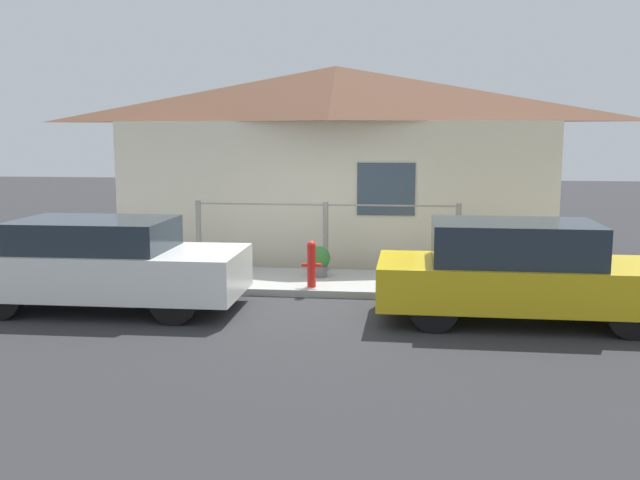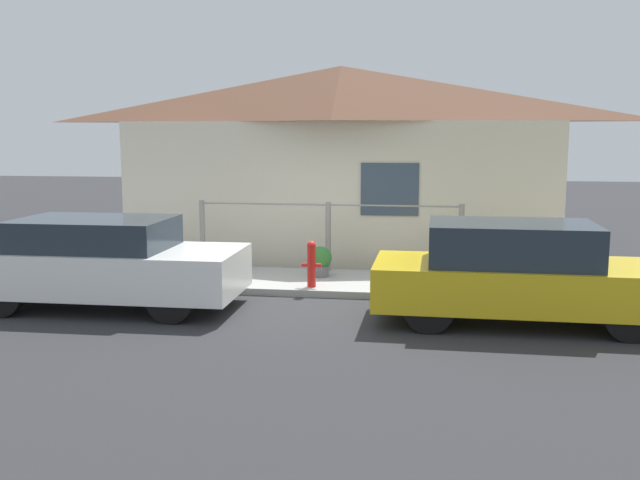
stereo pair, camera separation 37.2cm
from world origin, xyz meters
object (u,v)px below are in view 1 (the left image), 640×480
at_px(fire_hydrant, 312,263).
at_px(potted_plant_near_hydrant, 319,260).
at_px(car_left, 104,263).
at_px(car_right, 521,272).

distance_m(fire_hydrant, potted_plant_near_hydrant, 0.86).
relative_size(car_left, potted_plant_near_hydrant, 7.59).
bearing_deg(fire_hydrant, potted_plant_near_hydrant, 88.41).
bearing_deg(fire_hydrant, car_right, -23.82).
relative_size(car_right, fire_hydrant, 5.33).
bearing_deg(fire_hydrant, car_left, -154.90).
distance_m(car_right, fire_hydrant, 3.44).
height_order(car_right, fire_hydrant, car_right).
bearing_deg(potted_plant_near_hydrant, car_right, -35.65).
bearing_deg(potted_plant_near_hydrant, fire_hydrant, -91.59).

